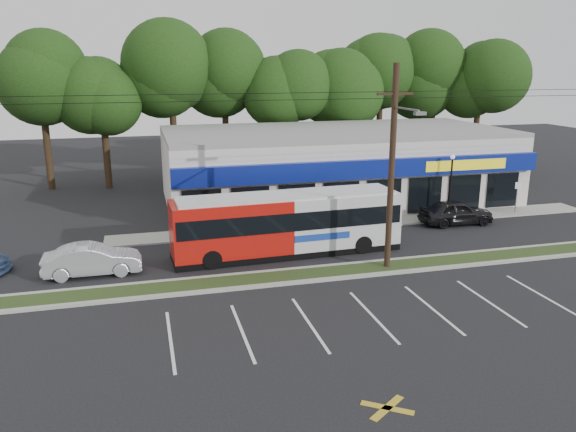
# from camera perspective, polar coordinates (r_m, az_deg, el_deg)

# --- Properties ---
(ground) EXTENTS (120.00, 120.00, 0.00)m
(ground) POSITION_cam_1_polar(r_m,az_deg,el_deg) (26.84, 5.02, -6.59)
(ground) COLOR black
(ground) RESTS_ON ground
(grass_strip) EXTENTS (40.00, 1.60, 0.12)m
(grass_strip) POSITION_cam_1_polar(r_m,az_deg,el_deg) (27.70, 4.32, -5.74)
(grass_strip) COLOR #263315
(grass_strip) RESTS_ON ground
(curb_south) EXTENTS (40.00, 0.25, 0.14)m
(curb_south) POSITION_cam_1_polar(r_m,az_deg,el_deg) (26.95, 4.92, -6.34)
(curb_south) COLOR #9E9E93
(curb_south) RESTS_ON ground
(curb_north) EXTENTS (40.00, 0.25, 0.14)m
(curb_north) POSITION_cam_1_polar(r_m,az_deg,el_deg) (28.45, 3.76, -5.14)
(curb_north) COLOR #9E9E93
(curb_north) RESTS_ON ground
(sidewalk) EXTENTS (32.00, 2.20, 0.10)m
(sidewalk) POSITION_cam_1_polar(r_m,az_deg,el_deg) (36.51, 7.65, -0.67)
(sidewalk) COLOR #9E9E93
(sidewalk) RESTS_ON ground
(strip_mall) EXTENTS (25.00, 12.55, 5.30)m
(strip_mall) POSITION_cam_1_polar(r_m,az_deg,el_deg) (42.41, 4.85, 5.22)
(strip_mall) COLOR beige
(strip_mall) RESTS_ON ground
(utility_pole) EXTENTS (50.00, 2.77, 10.00)m
(utility_pole) POSITION_cam_1_polar(r_m,az_deg,el_deg) (27.27, 10.26, 5.40)
(utility_pole) COLOR black
(utility_pole) RESTS_ON ground
(lamp_post) EXTENTS (0.30, 0.30, 4.25)m
(lamp_post) POSITION_cam_1_polar(r_m,az_deg,el_deg) (38.41, 16.23, 3.66)
(lamp_post) COLOR black
(lamp_post) RESTS_ON ground
(sign_post) EXTENTS (0.45, 0.10, 2.23)m
(sign_post) POSITION_cam_1_polar(r_m,az_deg,el_deg) (41.22, 22.26, 2.30)
(sign_post) COLOR #59595E
(sign_post) RESTS_ON ground
(tree_line) EXTENTS (46.76, 6.76, 11.83)m
(tree_line) POSITION_cam_1_polar(r_m,az_deg,el_deg) (51.02, -0.54, 13.46)
(tree_line) COLOR black
(tree_line) RESTS_ON ground
(metrobus) EXTENTS (12.43, 3.12, 3.31)m
(metrobus) POSITION_cam_1_polar(r_m,az_deg,el_deg) (30.00, -0.06, -0.64)
(metrobus) COLOR #B4140D
(metrobus) RESTS_ON ground
(car_dark) EXTENTS (4.75, 2.03, 1.60)m
(car_dark) POSITION_cam_1_polar(r_m,az_deg,el_deg) (37.39, 16.68, 0.38)
(car_dark) COLOR black
(car_dark) RESTS_ON ground
(car_silver) EXTENTS (4.62, 1.65, 1.52)m
(car_silver) POSITION_cam_1_polar(r_m,az_deg,el_deg) (28.87, -19.26, -4.23)
(car_silver) COLOR #AEAFB6
(car_silver) RESTS_ON ground
(pedestrian_a) EXTENTS (0.61, 0.42, 1.63)m
(pedestrian_a) POSITION_cam_1_polar(r_m,az_deg,el_deg) (32.79, 5.90, -1.05)
(pedestrian_a) COLOR white
(pedestrian_a) RESTS_ON ground
(pedestrian_b) EXTENTS (0.92, 0.74, 1.83)m
(pedestrian_b) POSITION_cam_1_polar(r_m,az_deg,el_deg) (35.27, 5.61, 0.28)
(pedestrian_b) COLOR #B5ACA2
(pedestrian_b) RESTS_ON ground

